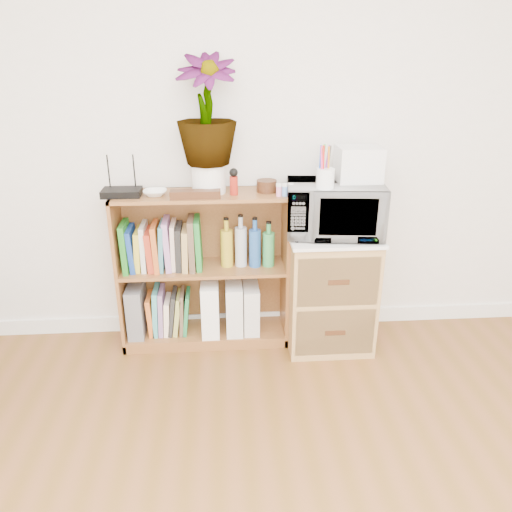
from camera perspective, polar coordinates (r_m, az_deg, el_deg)
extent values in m
cube|color=white|center=(3.33, 0.46, -7.17)|extent=(4.00, 0.02, 0.10)
cube|color=brown|center=(3.01, -5.97, -1.63)|extent=(1.00, 0.30, 0.95)
cube|color=#9E7542|center=(3.06, 8.30, -3.92)|extent=(0.50, 0.45, 0.70)
imported|color=silver|center=(2.86, 8.92, 5.34)|extent=(0.57, 0.42, 0.30)
cylinder|color=white|center=(2.70, 7.91, 8.78)|extent=(0.10, 0.10, 0.11)
cube|color=white|center=(2.88, 11.64, 10.27)|extent=(0.24, 0.20, 0.19)
cube|color=black|center=(2.88, -15.09, 7.03)|extent=(0.21, 0.14, 0.04)
imported|color=white|center=(2.84, -11.46, 7.09)|extent=(0.13, 0.13, 0.03)
cylinder|color=white|center=(2.85, -5.42, 8.82)|extent=(0.19, 0.19, 0.16)
imported|color=#437930|center=(2.79, -5.71, 16.27)|extent=(0.33, 0.33, 0.58)
cube|color=#36200E|center=(2.75, -6.94, 7.01)|extent=(0.27, 0.07, 0.04)
cylinder|color=maroon|center=(2.80, -2.55, 8.04)|extent=(0.05, 0.05, 0.10)
cylinder|color=#34190E|center=(2.86, 1.22, 8.01)|extent=(0.11, 0.11, 0.07)
cube|color=#D7777F|center=(2.78, 3.30, 7.37)|extent=(0.10, 0.04, 0.05)
cube|color=slate|center=(3.16, -13.45, -5.90)|extent=(0.09, 0.25, 0.32)
cube|color=white|center=(3.10, -5.25, -5.71)|extent=(0.11, 0.27, 0.33)
cube|color=silver|center=(3.11, -2.52, -5.75)|extent=(0.10, 0.26, 0.32)
cube|color=silver|center=(3.12, -0.60, -5.86)|extent=(0.09, 0.24, 0.30)
cube|color=#1F761F|center=(3.00, -14.62, 1.13)|extent=(0.04, 0.20, 0.29)
cube|color=navy|center=(3.00, -13.95, 0.83)|extent=(0.04, 0.20, 0.25)
cube|color=gold|center=(2.99, -13.28, 0.70)|extent=(0.04, 0.20, 0.24)
cube|color=silver|center=(2.98, -12.66, 1.02)|extent=(0.03, 0.20, 0.27)
cube|color=#B4351E|center=(2.98, -11.95, 0.74)|extent=(0.05, 0.20, 0.24)
cube|color=#C05721|center=(2.97, -11.29, 1.14)|extent=(0.04, 0.20, 0.28)
cube|color=teal|center=(2.97, -10.68, 1.15)|extent=(0.04, 0.20, 0.28)
cube|color=#A572AC|center=(2.96, -10.05, 1.35)|extent=(0.04, 0.20, 0.30)
cube|color=beige|center=(2.96, -9.40, 1.16)|extent=(0.03, 0.20, 0.27)
cube|color=black|center=(2.96, -8.76, 1.04)|extent=(0.04, 0.20, 0.26)
cube|color=tan|center=(2.96, -8.04, 0.95)|extent=(0.04, 0.20, 0.25)
cube|color=brown|center=(2.94, -7.33, 1.52)|extent=(0.04, 0.20, 0.31)
cube|color=#217B2D|center=(2.94, -6.61, 1.47)|extent=(0.04, 0.20, 0.30)
cylinder|color=gold|center=(2.94, -3.37, 1.47)|extent=(0.07, 0.07, 0.29)
cylinder|color=#A8B1BE|center=(2.94, -1.74, 1.66)|extent=(0.07, 0.07, 0.31)
cylinder|color=#2254A2|center=(2.95, -0.14, 1.58)|extent=(0.07, 0.07, 0.29)
cylinder|color=#34904A|center=(2.96, 1.43, 1.37)|extent=(0.07, 0.07, 0.26)
cube|color=#CD6124|center=(3.16, -11.88, -6.46)|extent=(0.04, 0.19, 0.25)
cube|color=teal|center=(3.15, -11.31, -6.07)|extent=(0.04, 0.19, 0.29)
cube|color=#8A669A|center=(3.15, -10.71, -6.11)|extent=(0.04, 0.19, 0.29)
cube|color=#FFE2C6|center=(3.16, -10.06, -6.62)|extent=(0.04, 0.19, 0.22)
cube|color=#272727|center=(3.14, -9.50, -6.26)|extent=(0.06, 0.19, 0.27)
cube|color=#A6A74D|center=(3.14, -8.94, -6.38)|extent=(0.06, 0.19, 0.25)
cube|color=brown|center=(3.14, -8.42, -6.22)|extent=(0.04, 0.19, 0.27)
cube|color=#207A41|center=(3.14, -7.93, -6.29)|extent=(0.05, 0.19, 0.26)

